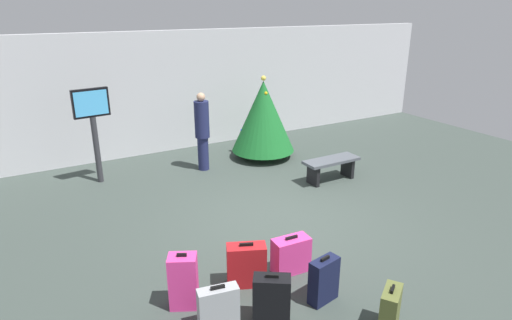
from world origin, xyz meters
name	(u,v)px	position (x,y,z in m)	size (l,w,h in m)	color
ground_plane	(280,219)	(0.00, 0.00, 0.00)	(16.00, 16.00, 0.00)	#38423D
back_wall	(180,91)	(0.00, 4.69, 1.48)	(16.00, 0.20, 2.96)	silver
holiday_tree	(263,116)	(1.41, 2.97, 1.02)	(1.51, 1.51, 1.99)	#4C3319
flight_info_kiosk	(93,120)	(-2.38, 3.32, 1.34)	(0.72, 0.17, 1.98)	#333338
waiting_bench	(331,165)	(1.88, 0.95, 0.35)	(1.23, 0.44, 0.48)	#4C5159
traveller_0	(202,130)	(-0.19, 2.91, 0.93)	(0.43, 0.43, 1.75)	#1E234C
suitcase_0	(183,281)	(-2.29, -1.36, 0.35)	(0.42, 0.38, 0.74)	#E5388C
suitcase_1	(272,299)	(-1.50, -2.13, 0.30)	(0.48, 0.43, 0.64)	black
suitcase_2	(247,265)	(-1.41, -1.35, 0.29)	(0.57, 0.43, 0.62)	#B2191E
suitcase_3	(390,310)	(-0.40, -2.91, 0.26)	(0.43, 0.37, 0.56)	#59602D
suitcase_4	(324,280)	(-0.74, -2.13, 0.30)	(0.42, 0.25, 0.63)	#141938
suitcase_6	(218,307)	(-2.08, -1.90, 0.26)	(0.49, 0.25, 0.55)	#9EA0A5
suitcase_7	(291,255)	(-0.73, -1.40, 0.26)	(0.53, 0.29, 0.55)	#E5388C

